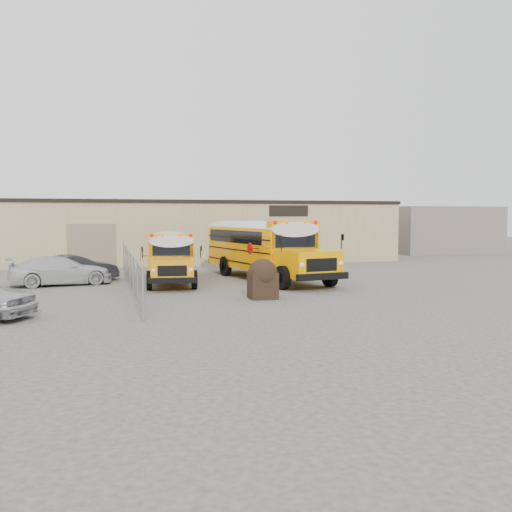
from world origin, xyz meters
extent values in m
plane|color=#464340|center=(0.00, 0.00, 0.00)|extent=(120.00, 120.00, 0.00)
cube|color=#CFB480|center=(0.00, 20.00, 2.25)|extent=(30.00, 10.00, 4.50)
cube|color=black|center=(0.00, 20.00, 4.55)|extent=(30.20, 10.20, 0.25)
cube|color=black|center=(6.00, 14.98, 3.90)|extent=(3.00, 0.08, 0.80)
cube|color=#7E6D5A|center=(-8.00, 14.98, 1.50)|extent=(3.20, 0.08, 3.00)
cube|color=#7E6D5A|center=(4.00, 14.98, 1.50)|extent=(3.20, 0.08, 3.00)
cylinder|color=gray|center=(-6.00, -6.00, 0.90)|extent=(0.07, 0.07, 1.80)
cylinder|color=gray|center=(-6.00, -3.00, 0.90)|extent=(0.07, 0.07, 1.80)
cylinder|color=gray|center=(-6.00, 0.00, 0.90)|extent=(0.07, 0.07, 1.80)
cylinder|color=gray|center=(-6.00, 3.00, 0.90)|extent=(0.07, 0.07, 1.80)
cylinder|color=gray|center=(-6.00, 6.00, 0.90)|extent=(0.07, 0.07, 1.80)
cylinder|color=gray|center=(-6.00, 9.00, 0.90)|extent=(0.07, 0.07, 1.80)
cylinder|color=gray|center=(-6.00, 12.00, 0.90)|extent=(0.07, 0.07, 1.80)
cylinder|color=gray|center=(-6.00, 3.00, 1.78)|extent=(0.05, 18.00, 0.05)
cylinder|color=gray|center=(-6.00, 3.00, 0.05)|extent=(0.05, 18.00, 0.05)
cube|color=gray|center=(-6.00, 3.00, 0.90)|extent=(0.02, 18.00, 1.70)
cube|color=gray|center=(24.00, 24.00, 2.20)|extent=(10.00, 8.00, 4.40)
cube|color=orange|center=(-3.15, 11.81, 1.39)|extent=(2.90, 7.00, 1.84)
cube|color=orange|center=(-3.58, 7.44, 0.98)|extent=(2.16, 2.16, 1.03)
cube|color=black|center=(-3.48, 8.43, 1.90)|extent=(1.83, 0.23, 0.67)
cube|color=silver|center=(-3.15, 11.81, 2.44)|extent=(2.91, 7.07, 0.36)
cube|color=orange|center=(-3.46, 8.64, 2.47)|extent=(2.23, 0.66, 0.32)
sphere|color=#E50705|center=(-4.42, 8.53, 2.57)|extent=(0.18, 0.18, 0.18)
sphere|color=#E50705|center=(-2.54, 8.34, 2.57)|extent=(0.18, 0.18, 0.18)
sphere|color=orange|center=(-3.90, 8.48, 2.57)|extent=(0.18, 0.18, 0.18)
sphere|color=orange|center=(-3.06, 8.39, 2.57)|extent=(0.18, 0.18, 0.18)
cube|color=black|center=(-3.68, 6.38, 0.57)|extent=(2.21, 0.41, 0.25)
cube|color=black|center=(-2.81, 15.25, 0.57)|extent=(2.20, 0.39, 0.25)
cube|color=black|center=(-3.15, 11.81, 1.32)|extent=(2.92, 6.87, 0.05)
cube|color=black|center=(-3.12, 12.08, 1.90)|extent=(2.82, 5.93, 0.56)
cylinder|color=black|center=(-4.63, 7.64, 0.47)|extent=(0.34, 0.95, 0.93)
cylinder|color=black|center=(-2.51, 7.43, 0.47)|extent=(0.34, 0.95, 0.93)
cylinder|color=black|center=(-4.07, 13.27, 0.47)|extent=(0.34, 0.95, 0.93)
cylinder|color=black|center=(-1.95, 13.06, 0.47)|extent=(0.34, 0.95, 0.93)
cylinder|color=#BF0505|center=(-4.89, 9.64, 1.50)|extent=(0.08, 0.50, 0.50)
cube|color=#FF9F00|center=(0.05, 12.82, 1.72)|extent=(4.33, 8.85, 2.29)
cube|color=#FF9F00|center=(1.07, 7.45, 1.22)|extent=(2.87, 2.87, 1.28)
cube|color=black|center=(0.84, 8.68, 2.37)|extent=(2.26, 0.49, 0.84)
cube|color=silver|center=(0.05, 12.82, 3.04)|extent=(4.34, 8.94, 0.45)
cube|color=#FF9F00|center=(0.79, 8.93, 3.07)|extent=(2.79, 1.06, 0.40)
sphere|color=#E50705|center=(-0.31, 8.46, 3.20)|extent=(0.22, 0.22, 0.22)
sphere|color=#E50705|center=(1.99, 8.90, 3.20)|extent=(0.22, 0.22, 0.22)
sphere|color=orange|center=(0.32, 8.58, 3.20)|extent=(0.22, 0.22, 0.22)
sphere|color=orange|center=(1.35, 8.78, 3.20)|extent=(0.22, 0.22, 0.22)
cube|color=black|center=(1.32, 6.16, 0.71)|extent=(2.73, 0.75, 0.31)
cube|color=black|center=(-0.76, 17.06, 0.71)|extent=(2.73, 0.73, 0.31)
cube|color=black|center=(0.05, 12.82, 1.64)|extent=(4.34, 8.70, 0.07)
cube|color=black|center=(-0.02, 13.15, 2.37)|extent=(4.11, 7.54, 0.69)
cylinder|color=black|center=(-0.26, 7.32, 0.58)|extent=(0.52, 1.20, 1.16)
cylinder|color=black|center=(2.35, 7.82, 0.58)|extent=(0.52, 1.20, 1.16)
cylinder|color=black|center=(-1.57, 14.24, 0.58)|extent=(0.52, 1.20, 1.16)
cylinder|color=black|center=(1.03, 14.74, 0.58)|extent=(0.52, 1.20, 1.16)
cylinder|color=#BF0505|center=(-1.27, 9.62, 1.86)|extent=(0.15, 0.62, 0.62)
cube|color=black|center=(-0.71, -1.81, 0.57)|extent=(1.14, 1.03, 1.14)
sphere|color=black|center=(-0.71, -1.81, 1.08)|extent=(1.25, 1.25, 1.25)
imported|color=silver|center=(-9.37, 5.50, 0.73)|extent=(5.37, 3.02, 1.47)
imported|color=black|center=(-8.66, 7.05, 0.71)|extent=(4.56, 2.46, 1.43)
camera|label=1|loc=(-7.24, -24.98, 3.50)|focal=40.00mm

